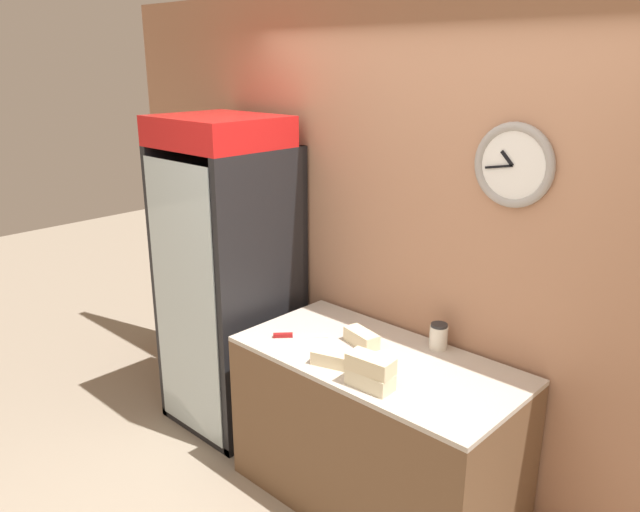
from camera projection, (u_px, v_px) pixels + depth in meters
The scene contains 9 objects.
wall_back at pixel (430, 249), 3.33m from camera, with size 5.20×0.10×2.70m.
prep_counter at pixel (375, 430), 3.32m from camera, with size 1.49×0.75×0.87m.
beverage_cooler at pixel (234, 261), 3.97m from camera, with size 0.72×0.70×2.01m.
sandwich_stack_bottom at pixel (370, 379), 2.89m from camera, with size 0.22×0.11×0.08m.
sandwich_stack_middle at pixel (371, 364), 2.86m from camera, with size 0.23×0.13×0.08m.
sandwich_flat_left at pixel (335, 358), 3.10m from camera, with size 0.25×0.18×0.07m.
sandwich_flat_right at pixel (362, 338), 3.32m from camera, with size 0.22×0.14×0.08m.
chefs_knife at pixel (293, 336), 3.42m from camera, with size 0.23×0.24×0.02m.
condiment_jar at pixel (439, 336), 3.27m from camera, with size 0.10×0.10×0.14m.
Camera 1 is at (1.77, -1.37, 2.33)m, focal length 35.00 mm.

